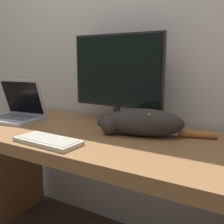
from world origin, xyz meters
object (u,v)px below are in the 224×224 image
(monitor, at_px, (117,79))
(cat, at_px, (142,122))
(laptop, at_px, (17,112))
(external_keyboard, at_px, (48,141))

(monitor, bearing_deg, cat, -32.99)
(laptop, relative_size, cat, 0.63)
(laptop, xyz_separation_m, cat, (0.85, 0.08, 0.02))
(laptop, bearing_deg, external_keyboard, -33.41)
(external_keyboard, bearing_deg, monitor, 82.26)
(monitor, relative_size, laptop, 1.67)
(laptop, height_order, cat, laptop)
(monitor, height_order, laptop, monitor)
(monitor, xyz_separation_m, cat, (0.24, -0.15, -0.20))
(laptop, bearing_deg, cat, -1.74)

